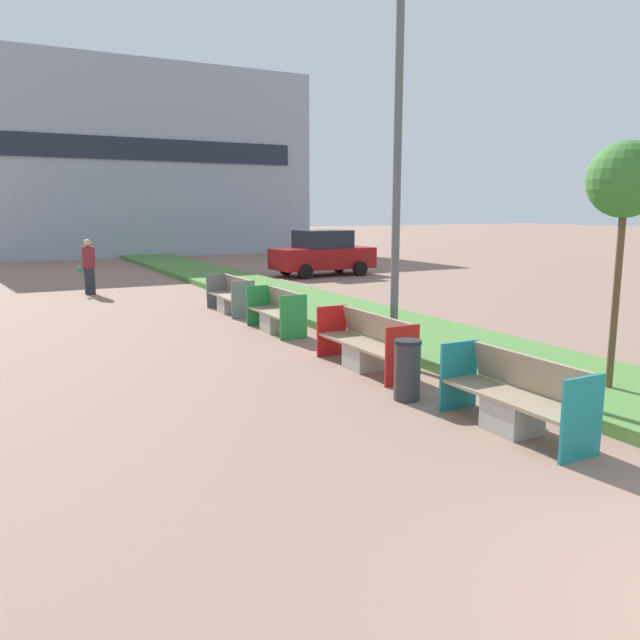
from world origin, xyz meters
The scene contains 11 objects.
planter_grass_strip centered at (3.20, 12.00, 0.09)m, with size 2.80×120.00×0.18m.
building_backdrop centered at (4.00, 38.06, 5.43)m, with size 19.21×6.97×10.87m.
bench_teal_frame centered at (0.94, 4.00, 0.37)m, with size 0.65×2.06×0.94m.
bench_red_frame centered at (0.94, 7.46, 0.37)m, with size 0.65×2.30×0.94m.
bench_green_frame centered at (0.94, 11.20, 0.36)m, with size 0.65×1.93×0.94m.
bench_grey_frame centered at (0.94, 14.20, 0.37)m, with size 0.65×2.05×0.94m.
litter_bin centered at (0.52, 5.67, 0.44)m, with size 0.39×0.39×0.88m.
street_lamp_post centered at (1.55, 7.51, 4.66)m, with size 0.24×0.44×8.54m.
sapling_tree_near centered at (3.11, 4.34, 3.06)m, with size 1.04×1.04×3.62m.
pedestrian_walking centered at (-1.88, 19.68, 0.90)m, with size 0.53×0.24×1.77m.
parked_car_distant centered at (7.49, 21.33, 0.91)m, with size 4.29×2.00×1.86m.
Camera 1 is at (-4.60, -1.38, 2.70)m, focal length 35.00 mm.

